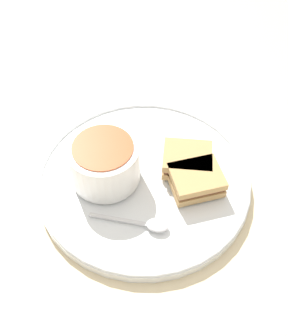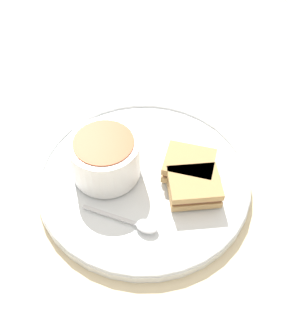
{
  "view_description": "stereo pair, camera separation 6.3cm",
  "coord_description": "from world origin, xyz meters",
  "px_view_note": "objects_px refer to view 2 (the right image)",
  "views": [
    {
      "loc": [
        0.18,
        0.35,
        0.54
      ],
      "look_at": [
        0.0,
        0.0,
        0.04
      ],
      "focal_mm": 42.0,
      "sensor_mm": 36.0,
      "label": 1
    },
    {
      "loc": [
        0.12,
        0.37,
        0.54
      ],
      "look_at": [
        0.0,
        0.0,
        0.04
      ],
      "focal_mm": 42.0,
      "sensor_mm": 36.0,
      "label": 2
    }
  ],
  "objects_px": {
    "soup_bowl": "(105,157)",
    "spoon": "(140,224)",
    "sandwich_half_near": "(194,187)",
    "sandwich_half_far": "(189,166)"
  },
  "relations": [
    {
      "from": "spoon",
      "to": "sandwich_half_far",
      "type": "distance_m",
      "value": 0.13
    },
    {
      "from": "soup_bowl",
      "to": "sandwich_half_near",
      "type": "height_order",
      "value": "soup_bowl"
    },
    {
      "from": "soup_bowl",
      "to": "spoon",
      "type": "height_order",
      "value": "soup_bowl"
    },
    {
      "from": "spoon",
      "to": "sandwich_half_far",
      "type": "relative_size",
      "value": 1.03
    },
    {
      "from": "sandwich_half_near",
      "to": "sandwich_half_far",
      "type": "xyz_separation_m",
      "value": [
        -0.01,
        -0.04,
        0.0
      ]
    },
    {
      "from": "sandwich_half_near",
      "to": "spoon",
      "type": "bearing_deg",
      "value": 17.97
    },
    {
      "from": "soup_bowl",
      "to": "sandwich_half_near",
      "type": "bearing_deg",
      "value": 144.91
    },
    {
      "from": "soup_bowl",
      "to": "spoon",
      "type": "relative_size",
      "value": 1.07
    },
    {
      "from": "spoon",
      "to": "soup_bowl",
      "type": "bearing_deg",
      "value": 139.27
    },
    {
      "from": "soup_bowl",
      "to": "sandwich_half_far",
      "type": "bearing_deg",
      "value": 161.69
    }
  ]
}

